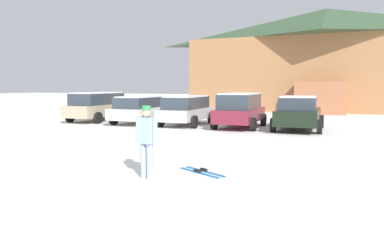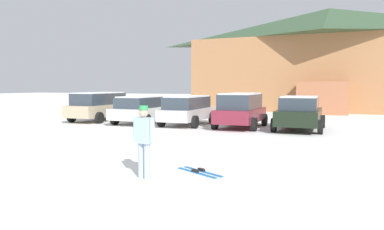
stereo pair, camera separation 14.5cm
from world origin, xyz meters
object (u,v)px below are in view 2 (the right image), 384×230
at_px(parked_silver_wagon, 188,109).
at_px(parked_white_suv, 144,108).
at_px(skier_adult_in_blue_parka, 144,138).
at_px(parked_black_sedan, 300,113).
at_px(parked_beige_suv, 100,105).
at_px(parked_maroon_van, 241,109).
at_px(ski_lodge, 328,59).
at_px(pair_of_skis, 199,172).

bearing_deg(parked_silver_wagon, parked_white_suv, 178.43).
relative_size(parked_silver_wagon, skier_adult_in_blue_parka, 2.55).
height_order(parked_black_sedan, skier_adult_in_blue_parka, skier_adult_in_blue_parka).
relative_size(parked_beige_suv, parked_white_suv, 0.97).
relative_size(parked_silver_wagon, parked_maroon_van, 1.04).
xyz_separation_m(parked_beige_suv, parked_maroon_van, (8.82, -0.23, 0.01)).
xyz_separation_m(ski_lodge, parked_maroon_van, (-2.99, -16.80, -3.52)).
bearing_deg(pair_of_skis, parked_silver_wagon, 115.64).
relative_size(ski_lodge, pair_of_skis, 16.49).
bearing_deg(pair_of_skis, skier_adult_in_blue_parka, -131.47).
distance_m(ski_lodge, parked_black_sedan, 17.04).
distance_m(parked_beige_suv, parked_black_sedan, 11.66).
bearing_deg(parked_beige_suv, skier_adult_in_blue_parka, -48.90).
relative_size(parked_white_suv, skier_adult_in_blue_parka, 2.90).
height_order(parked_silver_wagon, parked_maroon_van, parked_maroon_van).
height_order(parked_white_suv, parked_silver_wagon, parked_silver_wagon).
xyz_separation_m(parked_beige_suv, parked_silver_wagon, (5.88, -0.20, -0.07)).
distance_m(parked_maroon_van, parked_black_sedan, 2.85).
height_order(parked_white_suv, skier_adult_in_blue_parka, skier_adult_in_blue_parka).
distance_m(parked_beige_suv, parked_maroon_van, 8.82).
bearing_deg(parked_maroon_van, parked_black_sedan, 2.99).
height_order(parked_maroon_van, parked_black_sedan, parked_maroon_van).
bearing_deg(parked_silver_wagon, pair_of_skis, -64.36).
xyz_separation_m(parked_silver_wagon, parked_black_sedan, (5.78, 0.12, -0.03)).
bearing_deg(parked_maroon_van, pair_of_skis, -79.64).
relative_size(ski_lodge, parked_maroon_van, 5.52).
bearing_deg(parked_black_sedan, parked_silver_wagon, -178.81).
height_order(ski_lodge, skier_adult_in_blue_parka, ski_lodge).
relative_size(parked_beige_suv, skier_adult_in_blue_parka, 2.82).
relative_size(parked_beige_suv, parked_silver_wagon, 1.11).
bearing_deg(parked_maroon_van, parked_white_suv, 178.95).
bearing_deg(parked_black_sedan, ski_lodge, 89.51).
height_order(parked_maroon_van, skier_adult_in_blue_parka, parked_maroon_van).
bearing_deg(parked_maroon_van, ski_lodge, 79.92).
height_order(ski_lodge, parked_beige_suv, ski_lodge).
height_order(ski_lodge, parked_black_sedan, ski_lodge).
xyz_separation_m(ski_lodge, parked_beige_suv, (-11.80, -16.57, -3.53)).
bearing_deg(parked_white_suv, ski_lodge, 62.53).
bearing_deg(parked_beige_suv, pair_of_skis, -43.46).
bearing_deg(skier_adult_in_blue_parka, parked_beige_suv, 131.10).
height_order(parked_white_suv, pair_of_skis, parked_white_suv).
relative_size(parked_beige_suv, parked_maroon_van, 1.15).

